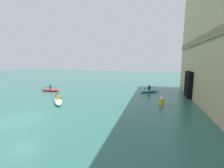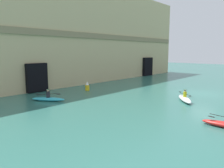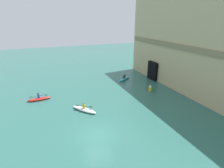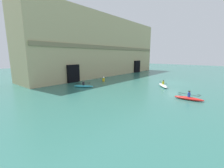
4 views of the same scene
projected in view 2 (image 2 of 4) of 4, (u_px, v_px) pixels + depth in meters
name	position (u px, v px, depth m)	size (l,w,h in m)	color
ground_plane	(203.00, 93.00, 24.29)	(120.00, 120.00, 0.00)	#2D665B
cliff_bluff	(90.00, 36.00, 35.35)	(39.39, 8.13, 14.17)	tan
kayak_white	(185.00, 99.00, 20.49)	(3.23, 2.73, 1.10)	white
kayak_cyan	(48.00, 99.00, 20.46)	(2.35, 3.09, 1.12)	#33B2C6
marker_buoy	(87.00, 86.00, 25.96)	(0.49, 0.49, 1.09)	yellow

